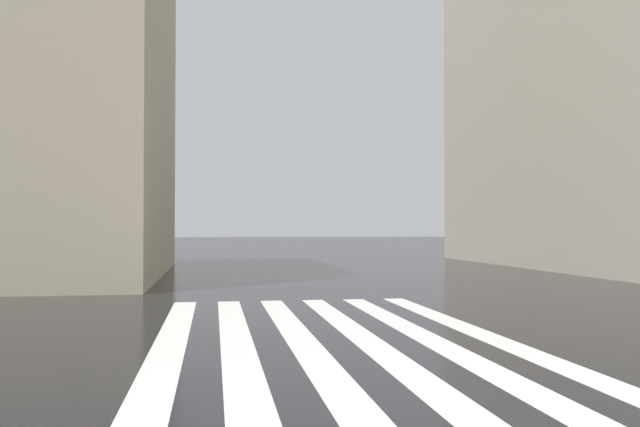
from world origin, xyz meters
name	(u,v)px	position (x,y,z in m)	size (l,w,h in m)	color
zebra_crossing	(345,350)	(4.00, 0.85, 0.00)	(13.00, 5.50, 0.01)	silver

